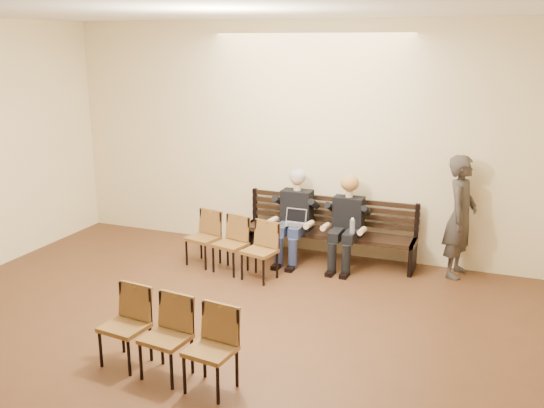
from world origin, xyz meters
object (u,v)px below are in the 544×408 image
at_px(water_bottle, 352,235).
at_px(chair_row_front, 230,245).
at_px(bag, 258,240).
at_px(chair_row_back, 166,339).
at_px(seated_man, 295,216).
at_px(passerby, 461,208).
at_px(bench, 327,246).
at_px(seated_woman, 346,225).
at_px(laptop, 293,227).

bearing_deg(water_bottle, chair_row_front, -160.67).
relative_size(bag, chair_row_back, 0.28).
bearing_deg(seated_man, passerby, 5.38).
bearing_deg(chair_row_front, bag, 103.40).
relative_size(bench, seated_woman, 2.09).
height_order(water_bottle, passerby, passerby).
relative_size(seated_man, seated_woman, 1.09).
bearing_deg(chair_row_front, passerby, 32.10).
relative_size(laptop, bag, 0.77).
relative_size(seated_man, water_bottle, 5.76).
distance_m(laptop, chair_row_front, 0.97).
xyz_separation_m(laptop, bag, (-0.73, 0.42, -0.41)).
bearing_deg(chair_row_back, laptop, 94.80).
bearing_deg(bench, water_bottle, -39.25).
bearing_deg(bag, passerby, 0.00).
relative_size(laptop, water_bottle, 1.34).
height_order(bag, chair_row_front, chair_row_front).
bearing_deg(chair_row_front, bench, 52.21).
bearing_deg(chair_row_front, seated_man, 63.61).
relative_size(laptop, passerby, 0.16).
xyz_separation_m(water_bottle, bag, (-1.62, 0.48, -0.42)).
bearing_deg(laptop, passerby, 21.81).
xyz_separation_m(bag, chair_row_back, (0.63, -3.81, 0.26)).
xyz_separation_m(seated_woman, laptop, (-0.75, -0.20, -0.06)).
distance_m(seated_man, water_bottle, 0.98).
relative_size(bench, seated_man, 1.92).
height_order(laptop, chair_row_front, chair_row_front).
bearing_deg(chair_row_front, water_bottle, 32.34).
height_order(bench, chair_row_front, chair_row_front).
bearing_deg(water_bottle, bench, 140.75).
height_order(bag, chair_row_back, chair_row_back).
bearing_deg(seated_man, laptop, -76.55).
bearing_deg(seated_man, bench, 14.03).
height_order(bag, passerby, passerby).
bearing_deg(water_bottle, seated_woman, 120.00).
bearing_deg(bag, laptop, -29.75).
distance_m(seated_woman, passerby, 1.60).
xyz_separation_m(bench, passerby, (1.86, 0.10, 0.76)).
distance_m(water_bottle, bag, 1.74).
bearing_deg(chair_row_front, chair_row_back, -64.38).
distance_m(seated_man, laptop, 0.23).
bearing_deg(passerby, seated_man, 104.90).
relative_size(seated_man, chair_row_front, 0.94).
xyz_separation_m(bench, chair_row_front, (-1.16, -0.94, 0.17)).
bearing_deg(seated_woman, bag, 171.52).
relative_size(chair_row_front, chair_row_back, 0.99).
xyz_separation_m(laptop, chair_row_back, (-0.10, -3.40, -0.16)).
relative_size(seated_woman, chair_row_front, 0.87).
relative_size(bench, chair_row_back, 1.79).
bearing_deg(seated_woman, passerby, 8.11).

